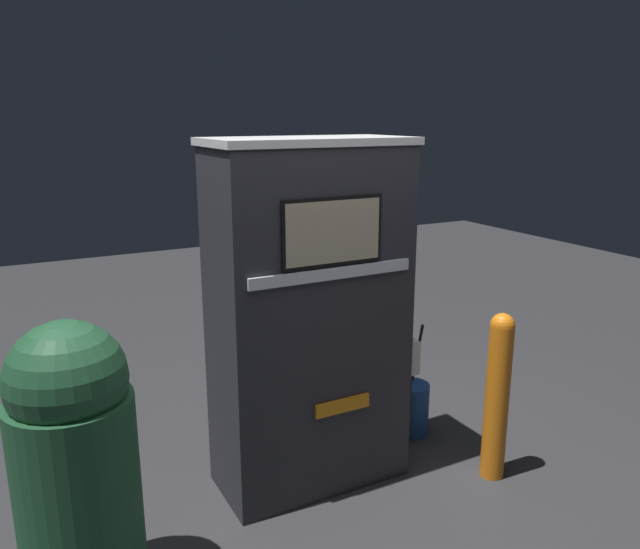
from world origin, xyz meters
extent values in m
plane|color=#2D2D30|center=(0.00, 0.00, 0.00)|extent=(14.00, 14.00, 0.00)
cube|color=#28282D|center=(0.00, 0.26, 0.50)|extent=(1.05, 0.52, 1.01)
cube|color=#28282D|center=(0.00, 0.26, 1.47)|extent=(1.05, 0.52, 0.92)
cube|color=silver|center=(0.00, 0.26, 1.95)|extent=(1.08, 0.55, 0.04)
cube|color=black|center=(0.00, -0.01, 1.51)|extent=(0.56, 0.01, 0.35)
cube|color=tan|center=(0.00, -0.01, 1.51)|extent=(0.53, 0.01, 0.31)
cube|color=silver|center=(0.00, -0.01, 1.30)|extent=(0.92, 0.02, 0.06)
cube|color=orange|center=(0.06, -0.01, 0.55)|extent=(0.33, 0.02, 0.07)
cube|color=silver|center=(0.57, 0.16, 0.71)|extent=(0.09, 0.23, 0.20)
cylinder|color=black|center=(0.57, 0.08, 0.40)|extent=(0.03, 0.03, 0.40)
cylinder|color=orange|center=(0.96, -0.24, 0.47)|extent=(0.14, 0.14, 0.94)
sphere|color=orange|center=(0.96, -0.24, 0.94)|extent=(0.14, 0.14, 0.14)
cylinder|color=#1E4C2D|center=(-1.30, -0.12, 0.47)|extent=(0.52, 0.52, 0.95)
sphere|color=#1E4C2D|center=(-1.30, -0.12, 1.04)|extent=(0.49, 0.49, 0.49)
cylinder|color=#1E478C|center=(0.84, 0.41, 0.17)|extent=(0.24, 0.24, 0.35)
cylinder|color=black|center=(0.87, 0.41, 0.55)|extent=(0.02, 0.11, 0.45)
camera|label=1|loc=(-1.50, -2.67, 2.08)|focal=35.00mm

